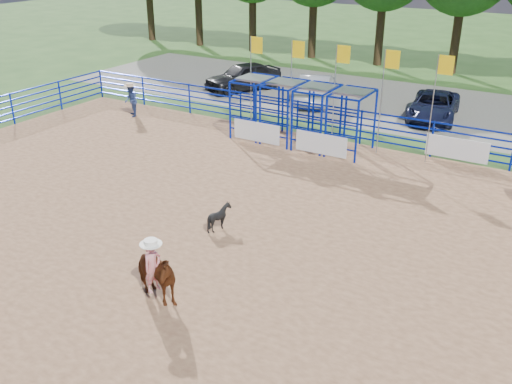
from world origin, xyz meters
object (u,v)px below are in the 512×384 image
horse_and_rider (153,271)px  spectator_cowboy (131,100)px  calf (219,217)px  car_b (316,88)px  car_a (243,76)px  car_c (434,106)px

horse_and_rider → spectator_cowboy: bearing=134.0°
calf → car_b: size_ratio=0.18×
spectator_cowboy → car_a: (1.89, 7.27, -0.05)m
spectator_cowboy → horse_and_rider: bearing=-46.0°
horse_and_rider → car_b: horse_and_rider is taller
car_a → horse_and_rider: bearing=-39.2°
car_a → car_c: car_a is taller
car_b → car_c: 6.19m
spectator_cowboy → car_c: bearing=29.3°
car_a → car_b: bearing=21.6°
horse_and_rider → car_c: horse_and_rider is taller
horse_and_rider → car_c: bearing=84.6°
horse_and_rider → spectator_cowboy: 15.88m
horse_and_rider → car_c: (1.74, 18.58, -0.19)m
car_a → car_c: size_ratio=0.99×
car_a → car_c: bearing=24.1°
calf → car_c: (2.46, 14.72, 0.22)m
horse_and_rider → car_c: 18.66m
car_b → spectator_cowboy: bearing=29.7°
car_c → horse_and_rider: bearing=-103.1°
car_a → calf: bearing=-35.7°
car_b → car_c: bearing=164.2°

